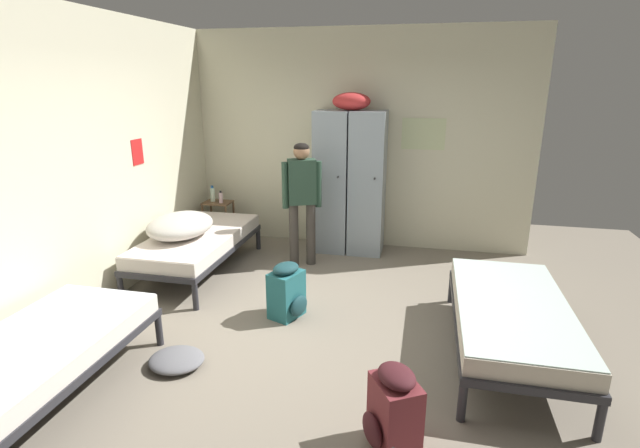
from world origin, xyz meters
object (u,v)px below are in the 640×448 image
object	(u,v)px
locker_bank	(350,179)
person_traveler	(302,193)
shelf_unit	(219,217)
backpack_maroon	(393,410)
water_bottle	(213,194)
bedding_heap	(180,225)
bed_left_front	(29,358)
bed_left_rear	(197,242)
bed_right	(511,314)
backpack_teal	(287,292)
clothes_pile_grey	(177,360)
lotion_bottle	(221,197)

from	to	relation	value
locker_bank	person_traveler	size ratio (longest dim) A/B	1.37
locker_bank	shelf_unit	bearing A→B (deg)	-179.14
backpack_maroon	water_bottle	bearing A→B (deg)	128.68
person_traveler	water_bottle	size ratio (longest dim) A/B	6.75
shelf_unit	bedding_heap	xyz separation A→B (m)	(0.13, -1.30, 0.27)
bed_left_front	backpack_maroon	xyz separation A→B (m)	(2.49, 0.17, -0.12)
person_traveler	water_bottle	distance (m)	1.64
shelf_unit	person_traveler	xyz separation A→B (m)	(1.40, -0.64, 0.57)
bed_left_rear	backpack_maroon	world-z (taller)	backpack_maroon
bed_right	bed_left_front	bearing A→B (deg)	-157.04
bed_right	water_bottle	bearing A→B (deg)	148.32
water_bottle	backpack_teal	bearing A→B (deg)	-50.11
person_traveler	shelf_unit	bearing A→B (deg)	155.47
locker_bank	clothes_pile_grey	size ratio (longest dim) A/B	4.61
bedding_heap	backpack_maroon	bearing A→B (deg)	-40.19
shelf_unit	water_bottle	world-z (taller)	water_bottle
locker_bank	water_bottle	distance (m)	1.98
bedding_heap	backpack_teal	world-z (taller)	bedding_heap
bed_right	bedding_heap	world-z (taller)	bedding_heap
person_traveler	clothes_pile_grey	size ratio (longest dim) A/B	3.37
bed_left_front	person_traveler	distance (m)	3.28
bed_left_front	bed_left_rear	size ratio (longest dim) A/B	1.00
bed_right	bedding_heap	distance (m)	3.60
lotion_bottle	clothes_pile_grey	xyz separation A→B (m)	(0.90, -2.96, -0.59)
locker_bank	shelf_unit	xyz separation A→B (m)	(-1.88, -0.03, -0.62)
water_bottle	locker_bank	bearing A→B (deg)	0.24
backpack_teal	bed_left_front	bearing A→B (deg)	-129.19
bed_left_front	bedding_heap	xyz separation A→B (m)	(-0.12, 2.37, 0.24)
water_bottle	backpack_maroon	distance (m)	4.52
locker_bank	bedding_heap	size ratio (longest dim) A/B	2.34
water_bottle	backpack_maroon	xyz separation A→B (m)	(2.82, -3.52, -0.41)
backpack_teal	lotion_bottle	bearing A→B (deg)	128.13
shelf_unit	person_traveler	size ratio (longest dim) A/B	0.38
lotion_bottle	clothes_pile_grey	bearing A→B (deg)	-73.07
lotion_bottle	bed_left_rear	bearing A→B (deg)	-80.79
water_bottle	shelf_unit	bearing A→B (deg)	-14.04
lotion_bottle	backpack_teal	size ratio (longest dim) A/B	0.31
bed_left_rear	backpack_maroon	size ratio (longest dim) A/B	3.45
shelf_unit	bed_left_rear	distance (m)	1.18
backpack_teal	bedding_heap	bearing A→B (deg)	154.59
bed_left_rear	water_bottle	bearing A→B (deg)	105.75
water_bottle	person_traveler	bearing A→B (deg)	-24.00
locker_bank	lotion_bottle	xyz separation A→B (m)	(-1.81, -0.07, -0.32)
lotion_bottle	clothes_pile_grey	distance (m)	3.16
clothes_pile_grey	bed_left_rear	bearing A→B (deg)	111.28
bed_left_front	locker_bank	bearing A→B (deg)	66.23
shelf_unit	backpack_maroon	distance (m)	4.44
bed_left_rear	shelf_unit	bearing A→B (deg)	102.26
water_bottle	backpack_maroon	bearing A→B (deg)	-51.32
backpack_teal	backpack_maroon	bearing A→B (deg)	-53.04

